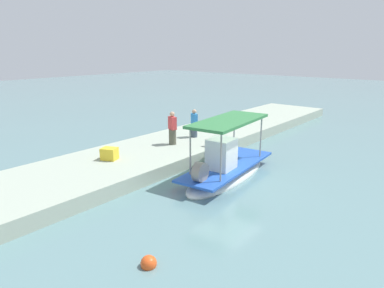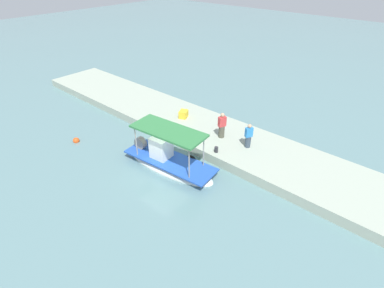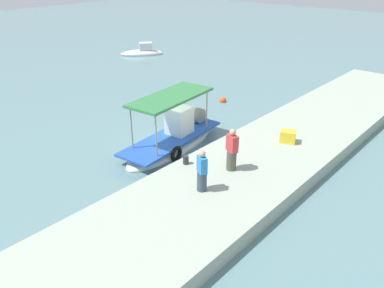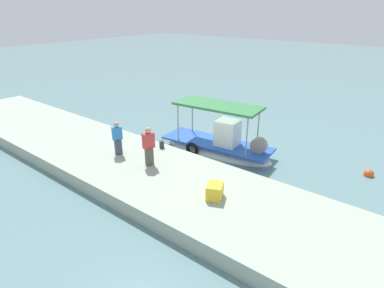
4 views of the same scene
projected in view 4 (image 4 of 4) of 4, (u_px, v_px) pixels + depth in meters
name	position (u px, v px, depth m)	size (l,w,h in m)	color
ground_plane	(223.00, 152.00, 17.27)	(120.00, 120.00, 0.00)	slate
dock_quay	(164.00, 180.00, 13.78)	(36.00, 4.92, 0.63)	#A3AF9D
main_fishing_boat	(218.00, 145.00, 17.02)	(6.32, 2.50, 2.99)	silver
fisherman_near_bollard	(149.00, 148.00, 14.18)	(0.51, 0.57, 1.78)	#515041
fisherman_by_crate	(118.00, 140.00, 15.26)	(0.49, 0.53, 1.63)	#3B4958
mooring_bollard	(162.00, 144.00, 16.14)	(0.24, 0.24, 0.36)	#2D2D33
cargo_crate	(215.00, 191.00, 11.87)	(0.70, 0.56, 0.56)	yellow
marker_buoy	(369.00, 174.00, 14.79)	(0.44, 0.44, 0.44)	#EE521D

